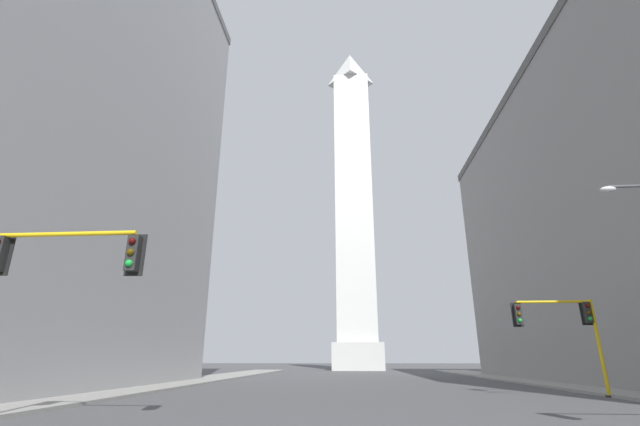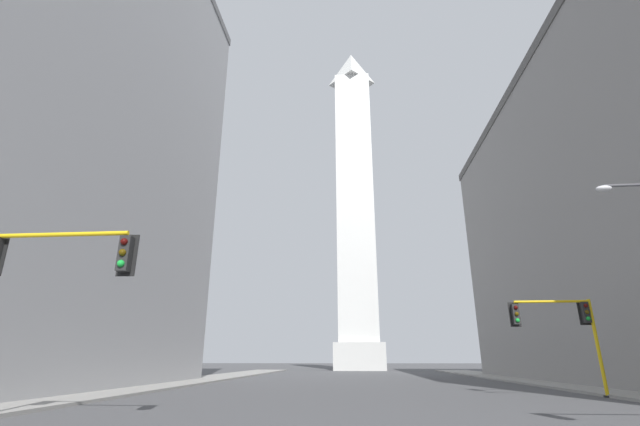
% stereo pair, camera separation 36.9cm
% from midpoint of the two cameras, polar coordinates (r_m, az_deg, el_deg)
% --- Properties ---
extents(sidewalk_left, '(5.00, 91.86, 0.15)m').
position_cam_midpoint_polar(sidewalk_left, '(33.14, -22.18, -20.70)').
color(sidewalk_left, gray).
rests_on(sidewalk_left, ground_plane).
extents(sidewalk_right, '(5.00, 91.86, 0.15)m').
position_cam_midpoint_polar(sidewalk_right, '(33.67, 33.96, -18.95)').
color(sidewalk_right, gray).
rests_on(sidewalk_right, ground_plane).
extents(building_left, '(19.09, 35.60, 39.60)m').
position_cam_midpoint_polar(building_left, '(38.79, -35.39, 12.50)').
color(building_left, '#9E9EA0').
rests_on(building_left, ground_plane).
extents(obelisk, '(8.79, 8.79, 65.95)m').
position_cam_midpoint_polar(obelisk, '(84.38, 4.81, 2.00)').
color(obelisk, silver).
rests_on(obelisk, ground_plane).
extents(traffic_light_near_left, '(5.15, 0.51, 5.71)m').
position_cam_midpoint_polar(traffic_light_near_left, '(15.95, -33.70, -6.79)').
color(traffic_light_near_left, yellow).
rests_on(traffic_light_near_left, ground_plane).
extents(traffic_light_mid_right, '(4.46, 0.50, 4.97)m').
position_cam_midpoint_polar(traffic_light_mid_right, '(27.42, 30.12, -12.47)').
color(traffic_light_mid_right, yellow).
rests_on(traffic_light_mid_right, ground_plane).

